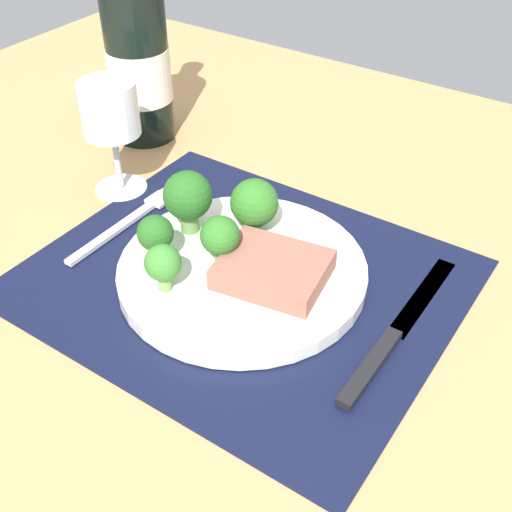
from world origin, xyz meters
TOP-DOWN VIEW (x-y plane):
  - ground_plane at (0.00, 0.00)cm, footprint 140.00×110.00cm
  - placemat at (0.00, 0.00)cm, footprint 40.89×34.37cm
  - plate at (0.00, 0.00)cm, footprint 24.70×24.70cm
  - steak at (3.59, -0.28)cm, footprint 11.14×9.68cm
  - broccoli_front_edge at (-2.25, 5.43)cm, footprint 5.02×5.02cm
  - broccoli_back_left at (-7.93, 1.75)cm, footprint 5.10×5.10cm
  - broccoli_center at (-4.02, -6.88)cm, footprint 3.50×3.50cm
  - broccoli_near_steak at (-1.93, -0.89)cm, footprint 3.91×3.91cm
  - broccoli_near_fork at (-7.23, -4.16)cm, footprint 3.59×3.59cm
  - fork at (-15.87, 1.42)cm, footprint 2.40×19.20cm
  - knife at (16.02, 0.53)cm, footprint 1.80×23.00cm
  - wine_bottle at (-28.28, 17.54)cm, footprint 8.07×8.07cm
  - wine_glass at (-21.78, 5.63)cm, footprint 6.54×6.54cm

SIDE VIEW (x-z plane):
  - ground_plane at x=0.00cm, z-range -3.00..0.00cm
  - placemat at x=0.00cm, z-range 0.00..0.30cm
  - fork at x=-15.87cm, z-range 0.30..0.80cm
  - knife at x=16.02cm, z-range 0.20..1.00cm
  - plate at x=0.00cm, z-range 0.30..1.90cm
  - steak at x=3.59cm, z-range 1.90..4.11cm
  - broccoli_center at x=-4.02cm, z-range 2.44..7.28cm
  - broccoli_near_fork at x=-7.23cm, z-range 2.52..7.78cm
  - broccoli_near_steak at x=-1.93cm, z-range 2.50..7.84cm
  - broccoli_front_edge at x=-2.25cm, z-range 2.29..8.31cm
  - broccoli_back_left at x=-7.93cm, z-range 2.59..9.45cm
  - wine_glass at x=-21.78cm, z-range 2.81..16.30cm
  - wine_bottle at x=-28.28cm, z-range -3.70..24.15cm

